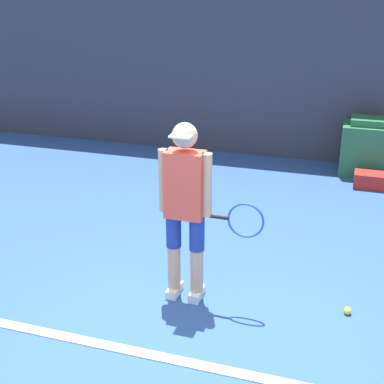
% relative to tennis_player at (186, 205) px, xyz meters
% --- Properties ---
extents(ground_plane, '(24.00, 24.00, 0.00)m').
position_rel_tennis_player_xyz_m(ground_plane, '(0.25, -0.59, -0.93)').
color(ground_plane, '#2D5193').
extents(back_wall, '(24.00, 0.10, 2.71)m').
position_rel_tennis_player_xyz_m(back_wall, '(0.25, 4.63, 0.43)').
color(back_wall, '#383842').
rests_on(back_wall, ground_plane).
extents(court_baseline, '(21.60, 0.10, 0.01)m').
position_rel_tennis_player_xyz_m(court_baseline, '(0.25, -0.91, -0.92)').
color(court_baseline, white).
rests_on(court_baseline, ground_plane).
extents(tennis_player, '(0.95, 0.28, 1.67)m').
position_rel_tennis_player_xyz_m(tennis_player, '(0.00, 0.00, 0.00)').
color(tennis_player, tan).
rests_on(tennis_player, ground_plane).
extents(tennis_ball, '(0.07, 0.07, 0.07)m').
position_rel_tennis_player_xyz_m(tennis_ball, '(1.46, 0.15, -0.89)').
color(tennis_ball, '#D1E533').
rests_on(tennis_ball, ground_plane).
extents(covered_chair, '(0.68, 0.67, 0.87)m').
position_rel_tennis_player_xyz_m(covered_chair, '(1.49, 4.20, -0.52)').
color(covered_chair, '#28663D').
rests_on(covered_chair, ground_plane).
extents(equipment_bag, '(0.68, 0.31, 0.21)m').
position_rel_tennis_player_xyz_m(equipment_bag, '(1.72, 3.55, -0.82)').
color(equipment_bag, '#B2231E').
rests_on(equipment_bag, ground_plane).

